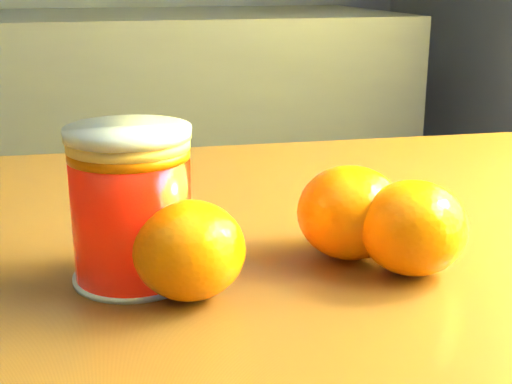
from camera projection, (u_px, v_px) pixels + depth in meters
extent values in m
cube|color=brown|center=(260.00, 296.00, 0.51)|extent=(1.09, 0.79, 0.04)
cylinder|color=red|center=(132.00, 215.00, 0.47)|extent=(0.08, 0.08, 0.09)
cylinder|color=#FED067|center=(128.00, 143.00, 0.46)|extent=(0.08, 0.08, 0.01)
cylinder|color=silver|center=(128.00, 134.00, 0.46)|extent=(0.08, 0.08, 0.01)
ellipsoid|color=orange|center=(350.00, 212.00, 0.51)|extent=(0.08, 0.08, 0.07)
ellipsoid|color=orange|center=(189.00, 250.00, 0.45)|extent=(0.09, 0.09, 0.06)
ellipsoid|color=orange|center=(413.00, 228.00, 0.48)|extent=(0.10, 0.10, 0.06)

